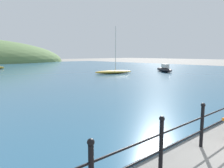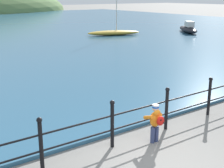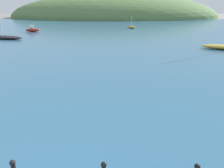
{
  "view_description": "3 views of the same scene",
  "coord_description": "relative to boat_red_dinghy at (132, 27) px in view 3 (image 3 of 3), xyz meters",
  "views": [
    {
      "loc": [
        -5.92,
        -1.07,
        2.48
      ],
      "look_at": [
        0.06,
        5.61,
        1.24
      ],
      "focal_mm": 35.0,
      "sensor_mm": 36.0,
      "label": 1
    },
    {
      "loc": [
        -4.43,
        -4.15,
        3.6
      ],
      "look_at": [
        1.33,
        3.94,
        0.75
      ],
      "focal_mm": 50.0,
      "sensor_mm": 36.0,
      "label": 2
    },
    {
      "loc": [
        1.69,
        -1.97,
        4.12
      ],
      "look_at": [
        1.42,
        7.07,
        0.79
      ],
      "focal_mm": 35.0,
      "sensor_mm": 36.0,
      "label": 3
    }
  ],
  "objects": [
    {
      "name": "water",
      "position": [
        -3.94,
        -5.16,
        -0.29
      ],
      "size": [
        80.0,
        60.0,
        0.1
      ],
      "primitive_type": "cube",
      "color": "#2D5B7A",
      "rests_on": "ground"
    },
    {
      "name": "far_hillside",
      "position": [
        -3.94,
        34.32,
        -0.34
      ],
      "size": [
        65.38,
        35.96,
        14.5
      ],
      "color": "#567542",
      "rests_on": "ground"
    },
    {
      "name": "boat_red_dinghy",
      "position": [
        0.0,
        0.0,
        0.0
      ],
      "size": [
        1.47,
        2.08,
        2.11
      ],
      "color": "gold",
      "rests_on": "water"
    },
    {
      "name": "boat_far_right",
      "position": [
        -15.36,
        -5.58,
        0.09
      ],
      "size": [
        2.1,
        1.12,
        0.99
      ],
      "color": "maroon",
      "rests_on": "water"
    },
    {
      "name": "boat_green_fishing",
      "position": [
        -16.19,
        -12.54,
        -0.02
      ],
      "size": [
        5.19,
        2.77,
        5.83
      ],
      "color": "black",
      "rests_on": "water"
    }
  ]
}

